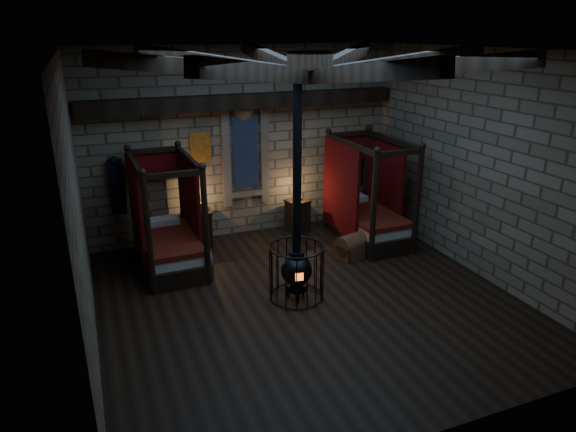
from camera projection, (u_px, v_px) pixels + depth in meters
name	position (u px, v px, depth m)	size (l,w,h in m)	color
room	(307.00, 81.00, 7.86)	(7.02, 7.02, 4.29)	black
bed_left	(168.00, 240.00, 10.18)	(1.18, 2.16, 2.22)	black
bed_right	(366.00, 215.00, 11.52)	(1.17, 2.19, 2.28)	black
trunk_left	(192.00, 267.00, 9.73)	(0.74, 0.47, 0.54)	brown
trunk_right	(354.00, 246.00, 10.69)	(0.80, 0.62, 0.52)	brown
nightstand_left	(201.00, 227.00, 11.21)	(0.54, 0.52, 0.98)	black
nightstand_right	(298.00, 216.00, 11.95)	(0.59, 0.58, 0.85)	black
stove	(297.00, 267.00, 8.91)	(0.97, 0.97, 4.05)	black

